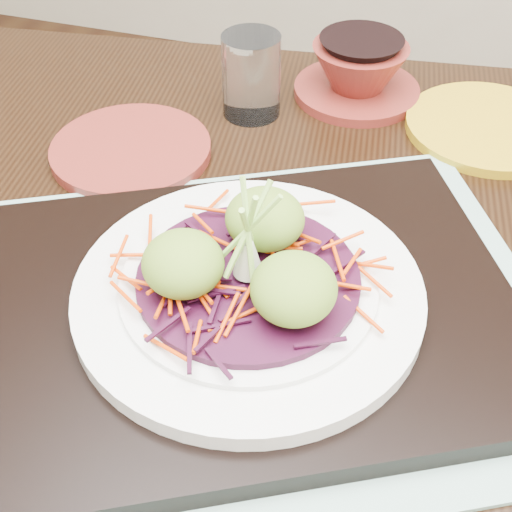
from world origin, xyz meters
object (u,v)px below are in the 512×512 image
(terracotta_side_plate, at_px, (131,150))
(water_glass, at_px, (251,76))
(serving_tray, at_px, (249,308))
(terracotta_bowl_set, at_px, (358,74))
(yellow_plate, at_px, (489,127))
(white_plate, at_px, (248,291))
(dining_table, at_px, (276,350))

(terracotta_side_plate, xyz_separation_m, water_glass, (0.10, 0.12, 0.04))
(serving_tray, height_order, terracotta_bowl_set, terracotta_bowl_set)
(water_glass, bearing_deg, yellow_plate, 9.13)
(serving_tray, bearing_deg, yellow_plate, 36.43)
(white_plate, height_order, water_glass, water_glass)
(dining_table, distance_m, serving_tray, 0.13)
(terracotta_side_plate, distance_m, water_glass, 0.16)
(serving_tray, distance_m, terracotta_side_plate, 0.27)
(yellow_plate, bearing_deg, terracotta_bowl_set, 167.95)
(terracotta_bowl_set, bearing_deg, water_glass, -144.80)
(white_plate, xyz_separation_m, water_glass, (-0.10, 0.31, 0.01))
(serving_tray, bearing_deg, white_plate, -84.41)
(dining_table, xyz_separation_m, serving_tray, (-0.01, -0.06, 0.12))
(white_plate, bearing_deg, dining_table, 82.11)
(water_glass, height_order, yellow_plate, water_glass)
(serving_tray, height_order, white_plate, white_plate)
(terracotta_bowl_set, bearing_deg, yellow_plate, -12.05)
(serving_tray, bearing_deg, terracotta_bowl_set, 60.37)
(dining_table, bearing_deg, serving_tray, -105.77)
(serving_tray, bearing_deg, terracotta_side_plate, 107.83)
(dining_table, height_order, terracotta_bowl_set, terracotta_bowl_set)
(dining_table, relative_size, white_plate, 4.90)
(terracotta_bowl_set, bearing_deg, white_plate, -91.52)
(serving_tray, height_order, water_glass, water_glass)
(serving_tray, relative_size, yellow_plate, 2.34)
(white_plate, bearing_deg, yellow_plate, 64.54)
(white_plate, bearing_deg, terracotta_side_plate, 135.94)
(serving_tray, xyz_separation_m, terracotta_bowl_set, (0.01, 0.39, 0.01))
(dining_table, relative_size, yellow_plate, 7.45)
(serving_tray, xyz_separation_m, terracotta_side_plate, (-0.19, 0.19, -0.01))
(water_glass, bearing_deg, terracotta_side_plate, -128.58)
(yellow_plate, bearing_deg, serving_tray, -115.46)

